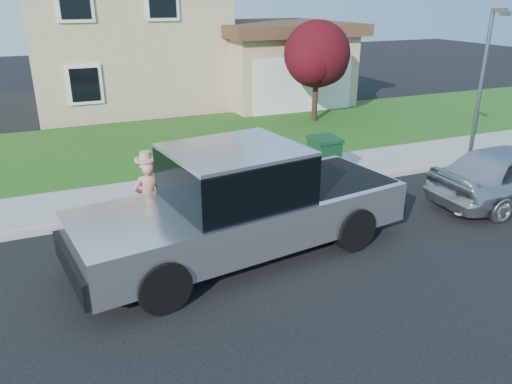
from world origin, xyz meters
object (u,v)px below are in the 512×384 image
woman (149,197)px  trash_bin (324,158)px  ornamental_tree (318,57)px  street_lamp (482,86)px  pickup_truck (242,205)px

woman → trash_bin: bearing=-173.0°
ornamental_tree → street_lamp: size_ratio=0.86×
ornamental_tree → street_lamp: street_lamp is taller
street_lamp → woman: bearing=-169.9°
pickup_truck → woman: 2.09m
woman → ornamental_tree: 11.22m
woman → ornamental_tree: ornamental_tree is taller
street_lamp → trash_bin: bearing=173.6°
pickup_truck → street_lamp: bearing=3.5°
woman → pickup_truck: bearing=129.1°
woman → trash_bin: (4.92, 1.23, -0.14)m
woman → street_lamp: street_lamp is taller
ornamental_tree → trash_bin: ornamental_tree is taller
pickup_truck → trash_bin: 4.34m
ornamental_tree → pickup_truck: bearing=-126.9°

